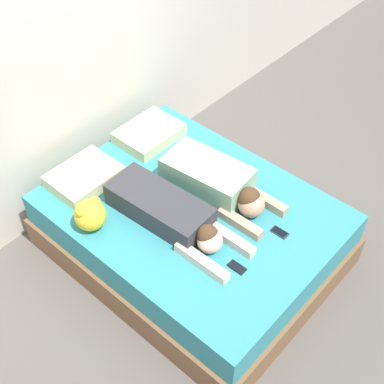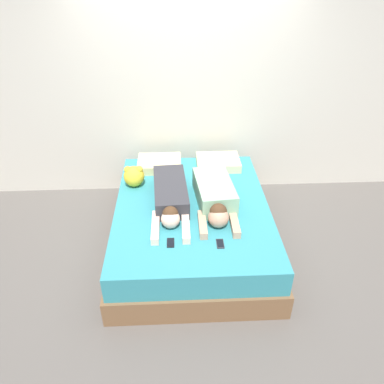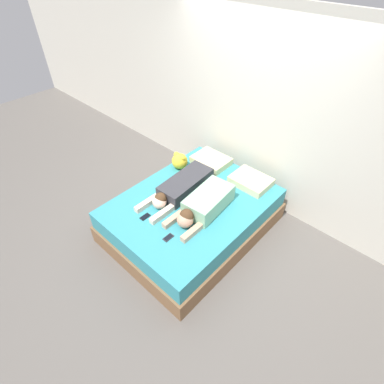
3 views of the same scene
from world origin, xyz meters
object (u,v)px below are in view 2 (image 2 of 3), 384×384
Objects in this scene: pillow_head_left at (159,164)px; pillow_head_right at (218,162)px; cell_phone_right at (220,244)px; plush_toy at (134,176)px; person_left at (170,197)px; person_right at (215,197)px; bed at (192,225)px; cell_phone_left at (171,243)px.

pillow_head_right is (0.70, 0.00, 0.00)m from pillow_head_left.
plush_toy is at bearing 129.00° from cell_phone_right.
person_left is 0.55m from plush_toy.
plush_toy is (-0.84, 0.44, 0.01)m from person_right.
cell_phone_right is at bearing -68.13° from pillow_head_left.
person_left is 0.78m from cell_phone_right.
bed is at bearing -113.86° from pillow_head_right.
cell_phone_left is (-0.00, -0.60, -0.08)m from person_left.
pillow_head_right is 4.11× the size of cell_phone_left.
pillow_head_right is at bearing 53.92° from person_left.
pillow_head_right is at bearing 66.14° from bed.
bed is 0.44m from person_right.
pillow_head_left is at bearing 99.65° from person_left.
cell_phone_left is (0.13, -1.38, -0.04)m from pillow_head_left.
person_left reaches higher than pillow_head_left.
person_right reaches higher than pillow_head_left.
person_left is at bearing 173.11° from person_right.
pillow_head_left is at bearing 55.77° from plush_toy.
pillow_head_left reaches higher than cell_phone_left.
plush_toy is at bearing -158.04° from pillow_head_right.
pillow_head_right is 0.96m from person_left.
person_left is (0.13, -0.77, 0.04)m from pillow_head_left.
cell_phone_right is (0.57, -1.41, -0.04)m from pillow_head_left.
pillow_head_left is 0.53× the size of person_right.
pillow_head_left is 4.11× the size of cell_phone_left.
plush_toy is (-0.61, 0.40, 0.38)m from bed.
bed is at bearing -33.23° from plush_toy.
pillow_head_left is at bearing 180.00° from pillow_head_right.
plush_toy is (-0.96, -0.39, 0.07)m from pillow_head_right.
cell_phone_left is (-0.45, -0.55, -0.10)m from person_right.
bed is at bearing 69.74° from cell_phone_left.
cell_phone_left is 0.44m from cell_phone_right.
person_left is 1.18× the size of person_right.
person_right is at bearing 50.89° from cell_phone_left.
plush_toy is (-0.39, 0.99, 0.11)m from cell_phone_left.
cell_phone_right is at bearing -4.46° from cell_phone_left.
pillow_head_right is 1.04m from plush_toy.
cell_phone_left is (-0.57, -1.38, -0.04)m from pillow_head_right.
cell_phone_right is 0.52× the size of plush_toy.
cell_phone_left is (-0.22, -0.59, 0.27)m from bed.
plush_toy reaches higher than person_right.
person_right is 7.77× the size of cell_phone_right.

